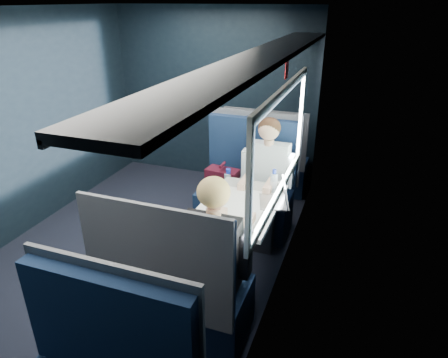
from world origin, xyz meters
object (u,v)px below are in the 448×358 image
(table, at_px, (238,211))
(bottle_small, at_px, (274,182))
(laptop, at_px, (279,197))
(cup, at_px, (281,187))
(seat_bay_near, at_px, (245,191))
(seat_bay_far, at_px, (177,292))
(man, at_px, (266,176))
(seat_row_front, at_px, (267,163))
(woman, at_px, (217,250))

(table, bearing_deg, bottle_small, 54.54)
(laptop, height_order, cup, laptop)
(seat_bay_near, distance_m, cup, 0.80)
(seat_bay_far, relative_size, laptop, 3.60)
(seat_bay_near, distance_m, bottle_small, 0.81)
(seat_bay_far, height_order, man, man)
(man, xyz_separation_m, laptop, (0.26, -0.59, 0.08))
(seat_bay_near, xyz_separation_m, man, (0.26, -0.17, 0.30))
(seat_row_front, height_order, bottle_small, seat_row_front)
(seat_row_front, height_order, man, man)
(man, distance_m, woman, 1.41)
(seat_bay_far, relative_size, cup, 14.41)
(table, relative_size, bottle_small, 4.53)
(seat_row_front, relative_size, laptop, 3.31)
(laptop, distance_m, cup, 0.25)
(seat_row_front, relative_size, woman, 0.88)
(seat_bay_near, height_order, cup, seat_bay_near)
(woman, distance_m, cup, 1.09)
(seat_row_front, xyz_separation_m, woman, (0.25, -2.50, 0.32))
(man, height_order, cup, man)
(table, distance_m, seat_bay_near, 0.92)
(seat_bay_far, relative_size, woman, 0.95)
(woman, bearing_deg, man, 90.00)
(seat_bay_far, xyz_separation_m, bottle_small, (0.41, 1.20, 0.42))
(seat_bay_far, distance_m, man, 1.62)
(man, xyz_separation_m, bottle_small, (0.16, -0.37, 0.12))
(seat_bay_far, xyz_separation_m, laptop, (0.51, 0.98, 0.39))
(man, distance_m, bottle_small, 0.42)
(table, bearing_deg, seat_bay_near, 102.60)
(seat_row_front, bearing_deg, laptop, -73.13)
(seat_bay_far, relative_size, man, 0.95)
(man, distance_m, cup, 0.42)
(seat_bay_near, bearing_deg, seat_row_front, 89.28)
(woman, height_order, laptop, woman)
(laptop, bearing_deg, woman, -107.79)
(table, xyz_separation_m, laptop, (0.33, 0.11, 0.14))
(seat_bay_near, distance_m, man, 0.43)
(table, height_order, man, man)
(laptop, bearing_deg, man, 113.91)
(table, distance_m, cup, 0.48)
(seat_row_front, xyz_separation_m, bottle_small, (0.41, -1.47, 0.43))
(man, bearing_deg, laptop, -66.09)
(table, height_order, seat_row_front, seat_row_front)
(table, relative_size, seat_row_front, 0.86)
(table, xyz_separation_m, bottle_small, (0.23, 0.33, 0.17))
(seat_row_front, bearing_deg, seat_bay_far, -90.00)
(seat_bay_near, xyz_separation_m, woman, (0.26, -1.58, 0.31))
(seat_bay_near, xyz_separation_m, seat_bay_far, (0.01, -1.74, -0.01))
(seat_row_front, distance_m, man, 1.17)
(laptop, height_order, bottle_small, laptop)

